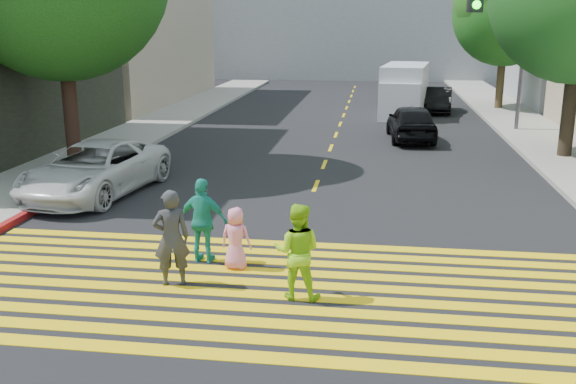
% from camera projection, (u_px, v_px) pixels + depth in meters
% --- Properties ---
extents(ground, '(120.00, 120.00, 0.00)m').
position_uv_depth(ground, '(263.00, 320.00, 10.57)').
color(ground, black).
extents(sidewalk_left, '(3.00, 40.00, 0.15)m').
position_uv_depth(sidewalk_left, '(175.00, 116.00, 32.73)').
color(sidewalk_left, gray).
rests_on(sidewalk_left, ground).
extents(sidewalk_right, '(3.00, 60.00, 0.15)m').
position_uv_depth(sidewalk_right, '(560.00, 152.00, 23.76)').
color(sidewalk_right, gray).
rests_on(sidewalk_right, ground).
extents(curb_red, '(0.20, 8.00, 0.16)m').
position_uv_depth(curb_red, '(49.00, 202.00, 17.21)').
color(curb_red, maroon).
rests_on(curb_red, ground).
extents(crosswalk, '(13.40, 5.30, 0.01)m').
position_uv_depth(crosswalk, '(275.00, 289.00, 11.78)').
color(crosswalk, yellow).
rests_on(crosswalk, ground).
extents(lane_line, '(0.12, 34.40, 0.01)m').
position_uv_depth(lane_line, '(342.00, 119.00, 32.09)').
color(lane_line, yellow).
rests_on(lane_line, ground).
extents(building_left_tan, '(12.00, 16.00, 10.00)m').
position_uv_depth(building_left_tan, '(81.00, 17.00, 38.21)').
color(building_left_tan, tan).
rests_on(building_left_tan, ground).
extents(backdrop_block, '(30.00, 8.00, 12.00)m').
position_uv_depth(backdrop_block, '(361.00, 6.00, 54.94)').
color(backdrop_block, gray).
rests_on(backdrop_block, ground).
extents(tree_right_far, '(7.21, 7.12, 8.16)m').
position_uv_depth(tree_right_far, '(508.00, 7.00, 33.96)').
color(tree_right_far, '#2C2417').
rests_on(tree_right_far, ground).
extents(pedestrian_man, '(0.78, 0.65, 1.83)m').
position_uv_depth(pedestrian_man, '(171.00, 238.00, 11.79)').
color(pedestrian_man, '#313134').
rests_on(pedestrian_man, ground).
extents(pedestrian_woman, '(0.87, 0.70, 1.74)m').
position_uv_depth(pedestrian_woman, '(297.00, 251.00, 11.23)').
color(pedestrian_woman, '#93D919').
rests_on(pedestrian_woman, ground).
extents(pedestrian_child, '(0.66, 0.48, 1.26)m').
position_uv_depth(pedestrian_child, '(236.00, 238.00, 12.64)').
color(pedestrian_child, pink).
rests_on(pedestrian_child, ground).
extents(pedestrian_extra, '(1.07, 0.55, 1.75)m').
position_uv_depth(pedestrian_extra, '(203.00, 221.00, 12.94)').
color(pedestrian_extra, teal).
rests_on(pedestrian_extra, ground).
extents(white_sedan, '(3.11, 5.58, 1.47)m').
position_uv_depth(white_sedan, '(95.00, 169.00, 18.06)').
color(white_sedan, silver).
rests_on(white_sedan, ground).
extents(dark_car_near, '(2.07, 4.50, 1.50)m').
position_uv_depth(dark_car_near, '(411.00, 122.00, 26.32)').
color(dark_car_near, black).
rests_on(dark_car_near, ground).
extents(silver_car, '(2.35, 4.67, 1.30)m').
position_uv_depth(silver_car, '(407.00, 93.00, 37.90)').
color(silver_car, '#A0A2AB').
rests_on(silver_car, ground).
extents(dark_car_parked, '(1.76, 4.12, 1.32)m').
position_uv_depth(dark_car_parked, '(438.00, 100.00, 34.54)').
color(dark_car_parked, black).
rests_on(dark_car_parked, ground).
extents(white_van, '(2.73, 5.74, 2.61)m').
position_uv_depth(white_van, '(404.00, 92.00, 33.16)').
color(white_van, silver).
rests_on(white_van, ground).
extents(street_lamp, '(2.13, 0.42, 9.40)m').
position_uv_depth(street_lamp, '(523.00, 6.00, 27.06)').
color(street_lamp, '#4F4D57').
rests_on(street_lamp, ground).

